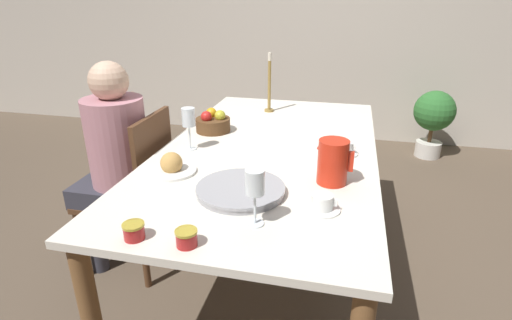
% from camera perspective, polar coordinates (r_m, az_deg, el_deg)
% --- Properties ---
extents(ground_plane, '(20.00, 20.00, 0.00)m').
position_cam_1_polar(ground_plane, '(2.37, 1.65, -15.22)').
color(ground_plane, brown).
extents(wall_back, '(10.00, 0.06, 2.60)m').
position_cam_1_polar(wall_back, '(4.27, 8.91, 20.42)').
color(wall_back, beige).
rests_on(wall_back, ground_plane).
extents(dining_table, '(1.04, 1.92, 0.74)m').
position_cam_1_polar(dining_table, '(2.03, 1.86, -0.45)').
color(dining_table, silver).
rests_on(dining_table, ground_plane).
extents(chair_person_side, '(0.42, 0.42, 0.90)m').
position_cam_1_polar(chair_person_side, '(2.26, -16.65, -4.11)').
color(chair_person_side, '#51331E').
rests_on(chair_person_side, ground_plane).
extents(person_seated, '(0.39, 0.41, 1.16)m').
position_cam_1_polar(person_seated, '(2.19, -19.67, 0.77)').
color(person_seated, '#33333D').
rests_on(person_seated, ground_plane).
extents(red_pitcher, '(0.15, 0.12, 0.18)m').
position_cam_1_polar(red_pitcher, '(1.62, 10.91, -0.23)').
color(red_pitcher, red).
rests_on(red_pitcher, dining_table).
extents(wine_glass_water, '(0.06, 0.06, 0.21)m').
position_cam_1_polar(wine_glass_water, '(1.95, -9.62, 5.78)').
color(wine_glass_water, white).
rests_on(wine_glass_water, dining_table).
extents(wine_glass_juice, '(0.06, 0.06, 0.20)m').
position_cam_1_polar(wine_glass_juice, '(1.28, -0.17, -3.64)').
color(wine_glass_juice, white).
rests_on(wine_glass_juice, dining_table).
extents(teacup_near_person, '(0.13, 0.13, 0.06)m').
position_cam_1_polar(teacup_near_person, '(1.44, 9.44, -6.18)').
color(teacup_near_person, white).
rests_on(teacup_near_person, dining_table).
extents(teacup_across, '(0.13, 0.13, 0.06)m').
position_cam_1_polar(teacup_across, '(1.95, 12.51, 1.53)').
color(teacup_across, white).
rests_on(teacup_across, dining_table).
extents(serving_tray, '(0.34, 0.34, 0.03)m').
position_cam_1_polar(serving_tray, '(1.54, -2.22, -4.30)').
color(serving_tray, '#9E9EA3').
rests_on(serving_tray, dining_table).
extents(bread_plate, '(0.21, 0.21, 0.10)m').
position_cam_1_polar(bread_plate, '(1.75, -11.95, -0.85)').
color(bread_plate, white).
rests_on(bread_plate, dining_table).
extents(jam_jar_amber, '(0.07, 0.07, 0.05)m').
position_cam_1_polar(jam_jar_amber, '(1.25, -9.91, -10.79)').
color(jam_jar_amber, '#A81E1E').
rests_on(jam_jar_amber, dining_table).
extents(jam_jar_red, '(0.07, 0.07, 0.05)m').
position_cam_1_polar(jam_jar_red, '(1.32, -17.06, -9.57)').
color(jam_jar_red, '#A81E1E').
rests_on(jam_jar_red, dining_table).
extents(fruit_bowl, '(0.19, 0.19, 0.12)m').
position_cam_1_polar(fruit_bowl, '(2.24, -6.16, 5.30)').
color(fruit_bowl, brown).
rests_on(fruit_bowl, dining_table).
extents(candlestick_tall, '(0.06, 0.06, 0.38)m').
position_cam_1_polar(candlestick_tall, '(2.59, 1.91, 10.17)').
color(candlestick_tall, olive).
rests_on(candlestick_tall, dining_table).
extents(potted_plant, '(0.37, 0.37, 0.64)m').
position_cam_1_polar(potted_plant, '(4.08, 24.04, 5.74)').
color(potted_plant, beige).
rests_on(potted_plant, ground_plane).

